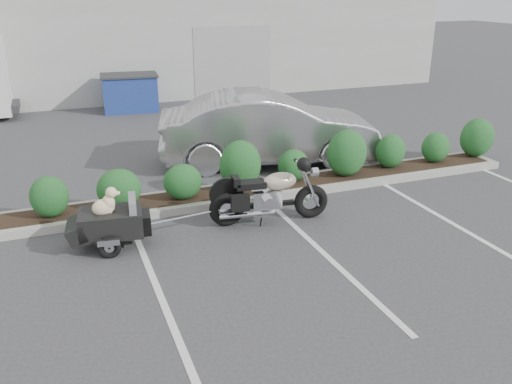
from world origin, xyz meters
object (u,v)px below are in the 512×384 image
object	(u,v)px
motorcycle	(270,196)
pet_trailer	(110,222)
dumpster	(130,92)
sedan	(269,129)

from	to	relation	value
motorcycle	pet_trailer	distance (m)	2.78
dumpster	sedan	bearing A→B (deg)	-67.03
motorcycle	pet_trailer	size ratio (longest dim) A/B	1.24
sedan	pet_trailer	bearing A→B (deg)	141.80
pet_trailer	dumpster	xyz separation A→B (m)	(1.92, 10.14, 0.18)
motorcycle	sedan	size ratio (longest dim) A/B	0.43
motorcycle	dumpster	world-z (taller)	motorcycle
sedan	dumpster	xyz separation A→B (m)	(-2.16, 6.98, -0.22)
pet_trailer	sedan	world-z (taller)	sedan
pet_trailer	dumpster	size ratio (longest dim) A/B	0.90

